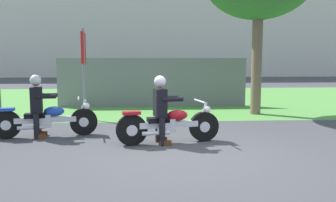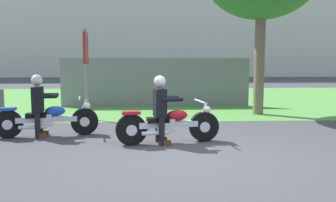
{
  "view_description": "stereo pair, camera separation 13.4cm",
  "coord_description": "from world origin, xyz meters",
  "px_view_note": "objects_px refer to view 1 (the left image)",
  "views": [
    {
      "loc": [
        -0.82,
        -5.97,
        1.66
      ],
      "look_at": [
        -0.33,
        1.1,
        0.85
      ],
      "focal_mm": 36.56,
      "sensor_mm": 36.0,
      "label": 1
    },
    {
      "loc": [
        -0.69,
        -5.98,
        1.66
      ],
      "look_at": [
        -0.33,
        1.1,
        0.85
      ],
      "focal_mm": 36.56,
      "sensor_mm": 36.0,
      "label": 2
    }
  ],
  "objects_px": {
    "motorcycle_lead": "(169,125)",
    "rider_follow": "(37,101)",
    "sign_banner": "(84,60)",
    "motorcycle_follow": "(46,120)",
    "rider_lead": "(161,104)"
  },
  "relations": [
    {
      "from": "motorcycle_follow",
      "to": "sign_banner",
      "type": "height_order",
      "value": "sign_banner"
    },
    {
      "from": "sign_banner",
      "to": "motorcycle_lead",
      "type": "bearing_deg",
      "value": -54.26
    },
    {
      "from": "motorcycle_lead",
      "to": "rider_follow",
      "type": "distance_m",
      "value": 2.97
    },
    {
      "from": "motorcycle_lead",
      "to": "rider_follow",
      "type": "relative_size",
      "value": 1.54
    },
    {
      "from": "rider_follow",
      "to": "rider_lead",
      "type": "bearing_deg",
      "value": -26.45
    },
    {
      "from": "motorcycle_lead",
      "to": "motorcycle_follow",
      "type": "xyz_separation_m",
      "value": [
        -2.68,
        0.79,
        -0.0
      ]
    },
    {
      "from": "motorcycle_lead",
      "to": "motorcycle_follow",
      "type": "height_order",
      "value": "motorcycle_lead"
    },
    {
      "from": "motorcycle_lead",
      "to": "motorcycle_follow",
      "type": "relative_size",
      "value": 0.96
    },
    {
      "from": "rider_follow",
      "to": "sign_banner",
      "type": "relative_size",
      "value": 0.53
    },
    {
      "from": "rider_lead",
      "to": "sign_banner",
      "type": "height_order",
      "value": "sign_banner"
    },
    {
      "from": "motorcycle_lead",
      "to": "rider_follow",
      "type": "bearing_deg",
      "value": 154.96
    },
    {
      "from": "rider_lead",
      "to": "rider_follow",
      "type": "height_order",
      "value": "rider_lead"
    },
    {
      "from": "sign_banner",
      "to": "rider_lead",
      "type": "bearing_deg",
      "value": -56.58
    },
    {
      "from": "rider_lead",
      "to": "sign_banner",
      "type": "relative_size",
      "value": 0.54
    },
    {
      "from": "motorcycle_lead",
      "to": "sign_banner",
      "type": "relative_size",
      "value": 0.82
    }
  ]
}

